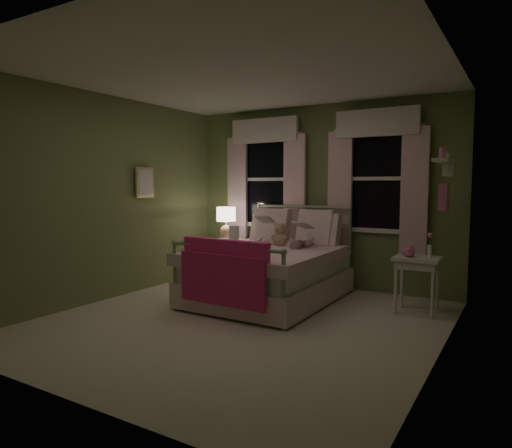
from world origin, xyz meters
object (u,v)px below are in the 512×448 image
Objects in this scene: bed at (270,270)px; table_lamp at (226,219)px; teddy_bear at (280,236)px; nightstand_left at (226,255)px; nightstand_right at (417,266)px; child_right at (304,223)px; child_left at (267,220)px.

table_lamp is (-1.08, 0.58, 0.57)m from bed.
nightstand_left is (-1.08, 0.32, -0.37)m from teddy_bear.
nightstand_right is (1.73, 0.07, -0.24)m from teddy_bear.
nightstand_left is at bearing 175.07° from nightstand_right.
table_lamp reaches higher than teddy_bear.
bed is 4.44× the size of table_lamp.
table_lamp is (0.00, 0.00, 0.54)m from nightstand_left.
table_lamp reaches higher than nightstand_left.
table_lamp is at bearing 90.00° from nightstand_left.
child_right reaches higher than teddy_bear.
child_left is (-0.28, 0.42, 0.60)m from bed.
nightstand_left is 2.82m from nightstand_right.
table_lamp is at bearing -9.41° from child_right.
child_left is 0.99m from nightstand_left.
child_left reaches higher than table_lamp.
child_left reaches higher than nightstand_right.
child_left is 0.56m from child_right.
child_right is 1.71× the size of table_lamp.
nightstand_left is at bearing 163.60° from teddy_bear.
child_right is 1.51m from nightstand_right.
nightstand_right is (1.45, -0.08, -0.41)m from child_right.
child_right is at bearing 176.68° from nightstand_right.
teddy_bear is 0.70× the size of table_lamp.
bed is at bearing 113.27° from child_left.
bed is 0.49m from teddy_bear.
child_right is 1.21× the size of nightstand_left.
child_left is 1.06× the size of child_right.
child_left is at bearing 177.60° from nightstand_right.
nightstand_left is at bearing -90.00° from table_lamp.
teddy_bear is at bearing 26.74° from child_right.
teddy_bear is at bearing -177.55° from nightstand_right.
nightstand_right is (2.81, -0.24, 0.13)m from nightstand_left.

